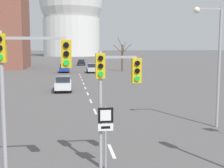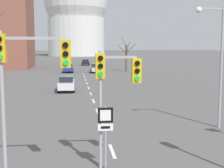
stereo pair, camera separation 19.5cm
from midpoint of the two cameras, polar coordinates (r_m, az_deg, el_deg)
The scene contains 20 objects.
lane_stripe_1 at distance 14.82m, azimuth -0.46°, elevation -12.14°, with size 0.16×2.00×0.01m, color silver.
lane_stripe_2 at distance 19.10m, azimuth -2.25°, elevation -7.78°, with size 0.16×2.00×0.01m, color silver.
lane_stripe_3 at distance 23.46m, azimuth -3.35°, elevation -5.02°, with size 0.16×2.00×0.01m, color silver.
lane_stripe_4 at distance 27.87m, azimuth -4.10°, elevation -3.13°, with size 0.16×2.00×0.01m, color silver.
lane_stripe_5 at distance 32.30m, azimuth -4.65°, elevation -1.76°, with size 0.16×2.00×0.01m, color silver.
lane_stripe_6 at distance 36.75m, azimuth -5.06°, elevation -0.72°, with size 0.16×2.00×0.01m, color silver.
lane_stripe_7 at distance 41.21m, azimuth -5.38°, elevation 0.10°, with size 0.16×2.00×0.01m, color silver.
lane_stripe_8 at distance 45.68m, azimuth -5.64°, elevation 0.76°, with size 0.16×2.00×0.01m, color silver.
lane_stripe_9 at distance 50.16m, azimuth -5.86°, elevation 1.30°, with size 0.16×2.00×0.01m, color silver.
lane_stripe_10 at distance 54.63m, azimuth -6.03°, elevation 1.75°, with size 0.16×2.00×0.01m, color silver.
traffic_signal_centre_tall at distance 12.16m, azimuth -0.24°, elevation 0.72°, with size 1.79×0.34×4.67m.
traffic_signal_near_left at distance 11.08m, azimuth -16.26°, elevation 2.72°, with size 2.54×0.34×5.36m.
route_sign_post at distance 12.28m, azimuth -1.64°, elevation -7.79°, with size 0.60×0.08×2.53m.
street_lamp_right at distance 19.25m, azimuth 17.90°, elevation 5.25°, with size 1.76×0.36×7.08m.
sedan_near_left at distance 59.19m, azimuth -8.81°, elevation 2.91°, with size 1.88×4.26×1.66m.
sedan_near_right at distance 34.38m, azimuth -9.08°, elevation 0.11°, with size 1.80×4.49×1.66m.
sedan_mid_centre at distance 81.91m, azimuth -5.73°, elevation 4.00°, with size 1.92×3.95×1.60m.
sedan_far_left at distance 57.99m, azimuth -3.86°, elevation 2.92°, with size 1.71×3.93×1.74m.
bare_tree_right_near at distance 61.41m, azimuth 1.81°, elevation 5.16°, with size 3.49×2.91×6.64m.
capitol_dome at distance 166.36m, azimuth -7.50°, elevation 12.82°, with size 32.41×32.41×45.79m.
Camera 1 is at (-1.93, -5.26, 4.83)m, focal length 50.00 mm.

